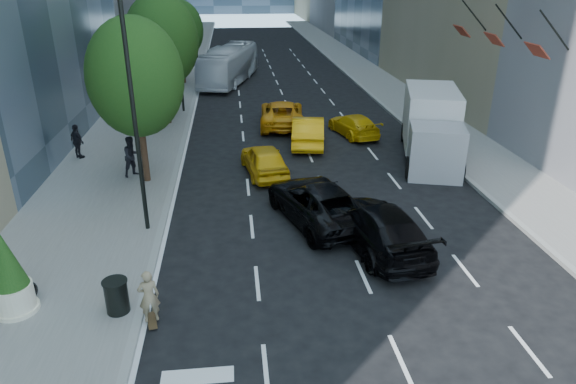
{
  "coord_description": "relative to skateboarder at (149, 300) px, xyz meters",
  "views": [
    {
      "loc": [
        -3.03,
        -14.05,
        9.28
      ],
      "look_at": [
        -1.11,
        3.56,
        1.6
      ],
      "focal_mm": 32.0,
      "sensor_mm": 36.0,
      "label": 1
    }
  ],
  "objects": [
    {
      "name": "taxi_a",
      "position": [
        3.98,
        11.35,
        -0.06
      ],
      "size": [
        2.42,
        4.63,
        1.5
      ],
      "primitive_type": "imported",
      "rotation": [
        0.0,
        0.0,
        3.29
      ],
      "color": "#D69D0B",
      "rests_on": "ground"
    },
    {
      "name": "lamp_far",
      "position": [
        -0.72,
        23.74,
        5.0
      ],
      "size": [
        2.13,
        0.22,
        10.0
      ],
      "color": "black",
      "rests_on": "sidewalk_left"
    },
    {
      "name": "tree_near",
      "position": [
        -1.6,
        10.74,
        4.16
      ],
      "size": [
        4.2,
        4.2,
        7.46
      ],
      "color": "#331C13",
      "rests_on": "sidewalk_left"
    },
    {
      "name": "garbage_bags",
      "position": [
        -4.08,
        1.17,
        -0.38
      ],
      "size": [
        1.21,
        1.17,
        0.6
      ],
      "color": "black",
      "rests_on": "sidewalk_left"
    },
    {
      "name": "lamp_near",
      "position": [
        -0.72,
        5.74,
        5.0
      ],
      "size": [
        2.13,
        0.22,
        10.0
      ],
      "color": "black",
      "rests_on": "sidewalk_left"
    },
    {
      "name": "skateboarder",
      "position": [
        0.0,
        0.0,
        0.0
      ],
      "size": [
        0.66,
        0.51,
        1.62
      ],
      "primitive_type": "imported",
      "rotation": [
        0.0,
        0.0,
        3.37
      ],
      "color": "#887455",
      "rests_on": "ground"
    },
    {
      "name": "tree_mid",
      "position": [
        -1.6,
        20.74,
        4.5
      ],
      "size": [
        4.5,
        4.5,
        7.99
      ],
      "color": "#331C13",
      "rests_on": "sidewalk_left"
    },
    {
      "name": "sidewalk_left",
      "position": [
        -3.4,
        31.74,
        -0.74
      ],
      "size": [
        6.0,
        120.0,
        0.15
      ],
      "primitive_type": "cube",
      "color": "slate",
      "rests_on": "ground"
    },
    {
      "name": "planter_shrub",
      "position": [
        -3.94,
        0.84,
        0.59
      ],
      "size": [
        1.1,
        1.1,
        2.64
      ],
      "color": "beige",
      "rests_on": "sidewalk_left"
    },
    {
      "name": "pedestrian_b",
      "position": [
        -5.6,
        14.33,
        0.25
      ],
      "size": [
        1.08,
        1.05,
        1.81
      ],
      "primitive_type": "imported",
      "rotation": [
        0.0,
        0.0,
        2.39
      ],
      "color": "black",
      "rests_on": "sidewalk_left"
    },
    {
      "name": "ground",
      "position": [
        5.6,
        1.74,
        -0.81
      ],
      "size": [
        160.0,
        160.0,
        0.0
      ],
      "primitive_type": "plane",
      "color": "black",
      "rests_on": "ground"
    },
    {
      "name": "city_bus",
      "position": [
        2.4,
        34.12,
        0.77
      ],
      "size": [
        5.55,
        11.67,
        3.17
      ],
      "primitive_type": "imported",
      "rotation": [
        0.0,
        0.0,
        -0.27
      ],
      "color": "white",
      "rests_on": "ground"
    },
    {
      "name": "facade_flags",
      "position": [
        16.24,
        11.74,
        5.37
      ],
      "size": [
        1.85,
        13.3,
        2.05
      ],
      "color": "black",
      "rests_on": "ground"
    },
    {
      "name": "taxi_b",
      "position": [
        6.8,
        15.74,
        0.01
      ],
      "size": [
        2.51,
        5.21,
        1.65
      ],
      "primitive_type": "imported",
      "rotation": [
        0.0,
        0.0,
        2.98
      ],
      "color": "#EBA00C",
      "rests_on": "ground"
    },
    {
      "name": "taxi_d",
      "position": [
        9.8,
        17.24,
        -0.17
      ],
      "size": [
        2.78,
        4.73,
        1.29
      ],
      "primitive_type": "imported",
      "rotation": [
        0.0,
        0.0,
        3.37
      ],
      "color": "#DAA60B",
      "rests_on": "ground"
    },
    {
      "name": "box_truck",
      "position": [
        12.89,
        12.76,
        0.97
      ],
      "size": [
        4.49,
        7.74,
        3.49
      ],
      "rotation": [
        0.0,
        0.0,
        -0.27
      ],
      "color": "#BBBBBB",
      "rests_on": "ground"
    },
    {
      "name": "tree_far",
      "position": [
        -1.6,
        33.74,
        3.81
      ],
      "size": [
        3.9,
        3.9,
        6.92
      ],
      "color": "#331C13",
      "rests_on": "sidewalk_left"
    },
    {
      "name": "sidewalk_right",
      "position": [
        15.6,
        31.74,
        -0.74
      ],
      "size": [
        4.0,
        120.0,
        0.15
      ],
      "primitive_type": "cube",
      "color": "slate",
      "rests_on": "ground"
    },
    {
      "name": "trash_can",
      "position": [
        -1.0,
        0.49,
        -0.17
      ],
      "size": [
        0.66,
        0.66,
        0.99
      ],
      "primitive_type": "cylinder",
      "color": "black",
      "rests_on": "sidewalk_left"
    },
    {
      "name": "pedestrian_a",
      "position": [
        -2.31,
        11.42,
        0.32
      ],
      "size": [
        1.21,
        1.18,
        1.96
      ],
      "primitive_type": "imported",
      "rotation": [
        0.0,
        0.0,
        0.69
      ],
      "color": "black",
      "rests_on": "sidewalk_left"
    },
    {
      "name": "black_sedan_mercedes",
      "position": [
        7.59,
        3.64,
        0.01
      ],
      "size": [
        3.13,
        5.93,
        1.64
      ],
      "primitive_type": "imported",
      "rotation": [
        0.0,
        0.0,
        3.29
      ],
      "color": "black",
      "rests_on": "ground"
    },
    {
      "name": "traffic_signal",
      "position": [
        -0.8,
        41.74,
        3.42
      ],
      "size": [
        2.48,
        0.53,
        5.2
      ],
      "color": "black",
      "rests_on": "sidewalk_left"
    },
    {
      "name": "taxi_c",
      "position": [
        5.68,
        19.74,
        -0.0
      ],
      "size": [
        3.15,
        6.03,
        1.62
      ],
      "primitive_type": "imported",
      "rotation": [
        0.0,
        0.0,
        3.06
      ],
      "color": "orange",
      "rests_on": "ground"
    },
    {
      "name": "black_sedan_lincoln",
      "position": [
        5.78,
        6.03,
        -0.01
      ],
      "size": [
        4.22,
        6.27,
        1.6
      ],
      "primitive_type": "imported",
      "rotation": [
        0.0,
        0.0,
        3.44
      ],
      "color": "black",
      "rests_on": "ground"
    }
  ]
}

